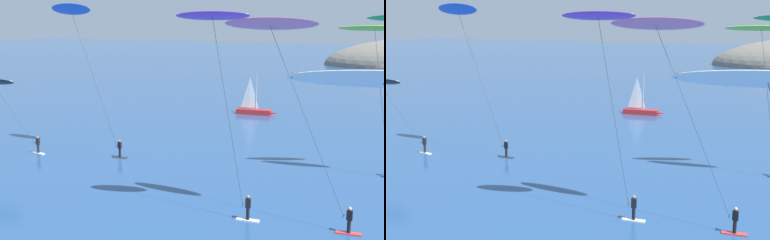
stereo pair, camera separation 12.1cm
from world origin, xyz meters
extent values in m
cube|color=#B22323|center=(-7.84, 59.62, 0.35)|extent=(4.97, 2.22, 0.70)
cone|color=#B22323|center=(-5.48, 60.04, 0.35)|extent=(2.24, 1.03, 0.67)
cylinder|color=#B2B2B7|center=(-7.55, 59.67, 3.20)|extent=(0.12, 0.12, 5.00)
pyramid|color=white|center=(-8.43, 59.52, 3.03)|extent=(1.79, 0.39, 4.25)
cylinder|color=#A5A5AD|center=(-8.43, 59.52, 0.95)|extent=(1.79, 0.39, 0.08)
cube|color=#2D2D33|center=(-9.86, 32.69, 0.04)|extent=(1.55, 0.66, 0.08)
cylinder|color=black|center=(-9.86, 32.69, 0.48)|extent=(0.22, 0.22, 0.80)
cube|color=black|center=(-9.86, 32.69, 1.18)|extent=(0.34, 0.20, 0.60)
sphere|color=#9E7051|center=(-9.86, 32.69, 1.60)|extent=(0.22, 0.22, 0.22)
cylinder|color=black|center=(-10.21, 32.69, 1.06)|extent=(0.05, 0.55, 0.04)
ellipsoid|color=blue|center=(-15.24, 32.64, 13.74)|extent=(4.75, 1.43, 1.18)
cylinder|color=gold|center=(-15.24, 32.64, 13.79)|extent=(4.50, 0.21, 0.16)
cylinder|color=#333338|center=(-12.72, 32.66, 7.35)|extent=(5.05, 0.07, 12.59)
ellipsoid|color=white|center=(15.75, 14.71, 10.65)|extent=(6.20, 2.91, 0.85)
cylinder|color=black|center=(15.75, 14.71, 10.70)|extent=(5.60, 1.77, 0.16)
cube|color=red|center=(12.64, 26.45, 0.04)|extent=(1.55, 0.72, 0.08)
cylinder|color=black|center=(12.64, 26.45, 0.48)|extent=(0.22, 0.22, 0.80)
cube|color=black|center=(12.64, 26.45, 1.18)|extent=(0.35, 0.21, 0.60)
sphere|color=tan|center=(12.64, 26.45, 1.60)|extent=(0.22, 0.22, 0.22)
cylinder|color=black|center=(12.29, 26.44, 1.06)|extent=(0.05, 0.55, 0.04)
ellipsoid|color=pink|center=(7.25, 26.31, 12.40)|extent=(6.00, 1.41, 0.91)
cylinder|color=#14895B|center=(7.25, 26.31, 12.45)|extent=(5.68, 0.31, 0.16)
cylinder|color=#333338|center=(9.77, 26.37, 6.68)|extent=(5.06, 0.15, 11.25)
ellipsoid|color=#8CD12D|center=(11.18, 38.45, 12.06)|extent=(5.47, 3.58, 0.58)
cylinder|color=#722DD1|center=(11.18, 38.45, 12.11)|extent=(4.78, 2.60, 0.16)
cylinder|color=#333338|center=(11.99, 38.88, 6.51)|extent=(1.65, 0.88, 10.90)
cube|color=silver|center=(-17.59, 29.77, 0.04)|extent=(1.52, 0.50, 0.08)
cylinder|color=black|center=(-17.59, 29.77, 0.48)|extent=(0.22, 0.22, 0.80)
cube|color=black|center=(-17.59, 29.77, 1.18)|extent=(0.38, 0.27, 0.60)
sphere|color=#9E7051|center=(-17.59, 29.77, 1.60)|extent=(0.22, 0.22, 0.22)
cylinder|color=black|center=(-17.93, 29.69, 1.06)|extent=(0.16, 0.54, 0.04)
cylinder|color=#333338|center=(-20.13, 29.18, 3.92)|extent=(4.42, 1.06, 5.74)
cube|color=silver|center=(6.61, 25.20, 0.04)|extent=(1.55, 0.66, 0.08)
cylinder|color=black|center=(6.61, 25.20, 0.48)|extent=(0.22, 0.22, 0.80)
cube|color=black|center=(6.61, 25.20, 1.18)|extent=(0.39, 0.30, 0.60)
sphere|color=#9E7051|center=(6.61, 25.20, 1.60)|extent=(0.22, 0.22, 0.22)
cylinder|color=black|center=(6.28, 25.09, 1.06)|extent=(0.21, 0.53, 0.04)
ellipsoid|color=purple|center=(4.33, 24.44, 12.86)|extent=(4.75, 2.88, 0.68)
cylinder|color=#7ACC42|center=(4.33, 24.44, 12.91)|extent=(4.10, 1.50, 0.16)
cylinder|color=#333338|center=(5.30, 24.77, 6.91)|extent=(1.98, 0.68, 11.70)
camera|label=1|loc=(18.25, -1.54, 12.39)|focal=45.00mm
camera|label=2|loc=(18.35, -1.48, 12.39)|focal=45.00mm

